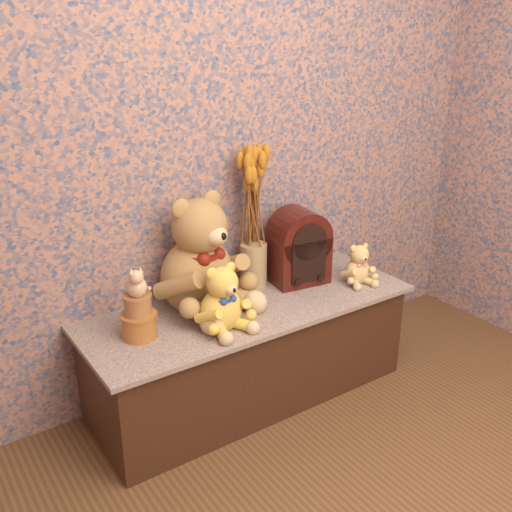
{
  "coord_description": "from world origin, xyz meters",
  "views": [
    {
      "loc": [
        -1.25,
        -0.66,
        1.59
      ],
      "look_at": [
        0.0,
        1.19,
        0.7
      ],
      "focal_mm": 41.29,
      "sensor_mm": 36.0,
      "label": 1
    }
  ],
  "objects_px": {
    "teddy_large": "(196,247)",
    "cathedral_radio": "(299,246)",
    "ceramic_vase": "(254,265)",
    "biscuit_tin_lower": "(139,326)",
    "cat_figurine": "(136,280)",
    "teddy_small": "(358,261)",
    "teddy_medium": "(221,294)"
  },
  "relations": [
    {
      "from": "teddy_small",
      "to": "cat_figurine",
      "type": "relative_size",
      "value": 1.6
    },
    {
      "from": "teddy_medium",
      "to": "cathedral_radio",
      "type": "relative_size",
      "value": 0.82
    },
    {
      "from": "cathedral_radio",
      "to": "ceramic_vase",
      "type": "distance_m",
      "value": 0.23
    },
    {
      "from": "teddy_medium",
      "to": "teddy_small",
      "type": "xyz_separation_m",
      "value": [
        0.75,
        0.02,
        -0.04
      ]
    },
    {
      "from": "teddy_medium",
      "to": "biscuit_tin_lower",
      "type": "xyz_separation_m",
      "value": [
        -0.3,
        0.11,
        -0.1
      ]
    },
    {
      "from": "biscuit_tin_lower",
      "to": "cat_figurine",
      "type": "height_order",
      "value": "cat_figurine"
    },
    {
      "from": "teddy_small",
      "to": "cathedral_radio",
      "type": "bearing_deg",
      "value": 155.94
    },
    {
      "from": "teddy_medium",
      "to": "cathedral_radio",
      "type": "height_order",
      "value": "cathedral_radio"
    },
    {
      "from": "teddy_large",
      "to": "cathedral_radio",
      "type": "distance_m",
      "value": 0.52
    },
    {
      "from": "teddy_large",
      "to": "teddy_small",
      "type": "height_order",
      "value": "teddy_large"
    },
    {
      "from": "teddy_medium",
      "to": "teddy_small",
      "type": "bearing_deg",
      "value": -4.06
    },
    {
      "from": "teddy_large",
      "to": "teddy_medium",
      "type": "bearing_deg",
      "value": -108.3
    },
    {
      "from": "biscuit_tin_lower",
      "to": "cat_figurine",
      "type": "relative_size",
      "value": 1.05
    },
    {
      "from": "teddy_large",
      "to": "teddy_small",
      "type": "bearing_deg",
      "value": -28.61
    },
    {
      "from": "teddy_large",
      "to": "cathedral_radio",
      "type": "relative_size",
      "value": 1.51
    },
    {
      "from": "ceramic_vase",
      "to": "teddy_medium",
      "type": "bearing_deg",
      "value": -141.9
    },
    {
      "from": "cathedral_radio",
      "to": "ceramic_vase",
      "type": "height_order",
      "value": "cathedral_radio"
    },
    {
      "from": "teddy_small",
      "to": "teddy_large",
      "type": "bearing_deg",
      "value": 176.85
    },
    {
      "from": "cathedral_radio",
      "to": "biscuit_tin_lower",
      "type": "distance_m",
      "value": 0.84
    },
    {
      "from": "teddy_medium",
      "to": "cat_figurine",
      "type": "xyz_separation_m",
      "value": [
        -0.3,
        0.11,
        0.1
      ]
    },
    {
      "from": "cathedral_radio",
      "to": "cat_figurine",
      "type": "height_order",
      "value": "cathedral_radio"
    },
    {
      "from": "biscuit_tin_lower",
      "to": "ceramic_vase",
      "type": "bearing_deg",
      "value": 13.49
    },
    {
      "from": "teddy_small",
      "to": "biscuit_tin_lower",
      "type": "distance_m",
      "value": 1.05
    },
    {
      "from": "teddy_large",
      "to": "cat_figurine",
      "type": "relative_size",
      "value": 4.16
    },
    {
      "from": "cathedral_radio",
      "to": "cat_figurine",
      "type": "distance_m",
      "value": 0.83
    },
    {
      "from": "cathedral_radio",
      "to": "teddy_small",
      "type": "bearing_deg",
      "value": -28.25
    },
    {
      "from": "teddy_large",
      "to": "ceramic_vase",
      "type": "height_order",
      "value": "teddy_large"
    },
    {
      "from": "teddy_large",
      "to": "cathedral_radio",
      "type": "height_order",
      "value": "teddy_large"
    },
    {
      "from": "teddy_large",
      "to": "biscuit_tin_lower",
      "type": "relative_size",
      "value": 3.97
    },
    {
      "from": "biscuit_tin_lower",
      "to": "cat_figurine",
      "type": "xyz_separation_m",
      "value": [
        0.0,
        0.0,
        0.19
      ]
    },
    {
      "from": "cat_figurine",
      "to": "biscuit_tin_lower",
      "type": "bearing_deg",
      "value": 0.0
    },
    {
      "from": "teddy_large",
      "to": "teddy_medium",
      "type": "height_order",
      "value": "teddy_large"
    }
  ]
}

